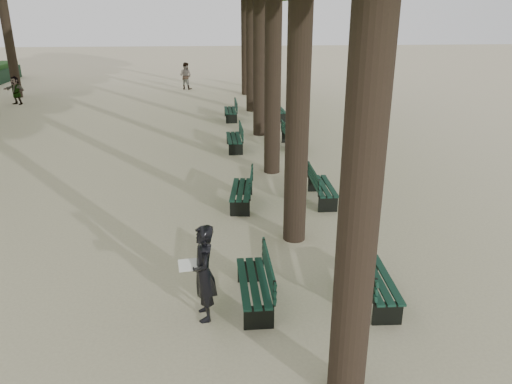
{
  "coord_description": "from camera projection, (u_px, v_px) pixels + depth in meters",
  "views": [
    {
      "loc": [
        -0.2,
        -7.55,
        5.21
      ],
      "look_at": [
        0.6,
        3.0,
        1.2
      ],
      "focal_mm": 35.0,
      "sensor_mm": 36.0,
      "label": 1
    }
  ],
  "objects": [
    {
      "name": "man_with_map",
      "position": [
        204.0,
        273.0,
        8.54
      ],
      "size": [
        0.66,
        0.75,
        1.77
      ],
      "color": "black",
      "rests_on": "ground"
    },
    {
      "name": "bench_left_2",
      "position": [
        234.0,
        142.0,
        18.9
      ],
      "size": [
        0.62,
        1.82,
        0.92
      ],
      "color": "black",
      "rests_on": "ground"
    },
    {
      "name": "bench_right_3",
      "position": [
        278.0,
        113.0,
        23.88
      ],
      "size": [
        0.67,
        1.83,
        0.92
      ],
      "color": "black",
      "rests_on": "ground"
    },
    {
      "name": "pedestrian_c",
      "position": [
        262.0,
        74.0,
        31.87
      ],
      "size": [
        0.5,
        1.15,
        1.9
      ],
      "primitive_type": "imported",
      "rotation": [
        0.0,
        0.0,
        4.6
      ],
      "color": "#262628",
      "rests_on": "ground"
    },
    {
      "name": "ground",
      "position": [
        235.0,
        315.0,
        8.9
      ],
      "size": [
        120.0,
        120.0,
        0.0
      ],
      "primitive_type": "plane",
      "color": "beige",
      "rests_on": "ground"
    },
    {
      "name": "bench_right_0",
      "position": [
        376.0,
        287.0,
        9.27
      ],
      "size": [
        0.63,
        1.82,
        0.92
      ],
      "color": "black",
      "rests_on": "ground"
    },
    {
      "name": "bench_left_1",
      "position": [
        242.0,
        196.0,
        13.66
      ],
      "size": [
        0.76,
        1.85,
        0.92
      ],
      "color": "black",
      "rests_on": "ground"
    },
    {
      "name": "bench_left_3",
      "position": [
        231.0,
        114.0,
        23.72
      ],
      "size": [
        0.61,
        1.81,
        0.92
      ],
      "color": "black",
      "rests_on": "ground"
    },
    {
      "name": "pedestrian_e",
      "position": [
        16.0,
        90.0,
        27.17
      ],
      "size": [
        1.4,
        0.9,
        1.52
      ],
      "primitive_type": "imported",
      "rotation": [
        0.0,
        0.0,
        5.82
      ],
      "color": "#262628",
      "rests_on": "ground"
    },
    {
      "name": "bench_left_0",
      "position": [
        254.0,
        290.0,
        9.16
      ],
      "size": [
        0.61,
        1.81,
        0.92
      ],
      "color": "black",
      "rests_on": "ground"
    },
    {
      "name": "pedestrian_a",
      "position": [
        186.0,
        76.0,
        31.94
      ],
      "size": [
        0.89,
        0.66,
        1.69
      ],
      "primitive_type": "imported",
      "rotation": [
        0.0,
        0.0,
        2.7
      ],
      "color": "#262628",
      "rests_on": "ground"
    },
    {
      "name": "bench_right_1",
      "position": [
        322.0,
        192.0,
        13.93
      ],
      "size": [
        0.57,
        1.8,
        0.92
      ],
      "color": "black",
      "rests_on": "ground"
    },
    {
      "name": "bench_right_2",
      "position": [
        293.0,
        141.0,
        19.12
      ],
      "size": [
        0.78,
        1.86,
        0.92
      ],
      "color": "black",
      "rests_on": "ground"
    }
  ]
}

